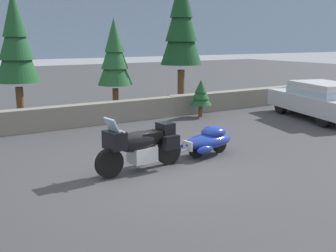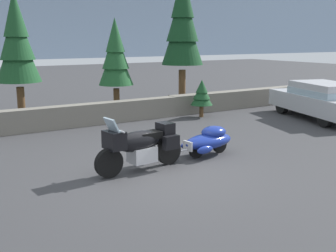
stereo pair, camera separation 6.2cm
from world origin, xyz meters
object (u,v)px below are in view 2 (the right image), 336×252
(sedan_at_right_edge, at_px, (322,99))
(pine_tree_secondary, at_px, (17,41))
(pine_tree_far_right, at_px, (115,55))
(car_shaped_trailer, at_px, (209,140))
(pine_tree_tall, at_px, (183,22))
(touring_motorcycle, at_px, (140,145))

(sedan_at_right_edge, height_order, pine_tree_secondary, pine_tree_secondary)
(pine_tree_secondary, relative_size, pine_tree_far_right, 1.22)
(pine_tree_far_right, bearing_deg, car_shaped_trailer, -92.77)
(car_shaped_trailer, bearing_deg, pine_tree_far_right, 87.23)
(pine_tree_tall, distance_m, pine_tree_secondary, 6.80)
(sedan_at_right_edge, distance_m, pine_tree_tall, 6.45)
(pine_tree_tall, distance_m, pine_tree_far_right, 3.45)
(car_shaped_trailer, xyz_separation_m, pine_tree_far_right, (0.31, 6.41, 1.98))
(pine_tree_tall, xyz_separation_m, pine_tree_secondary, (-6.76, 0.15, -0.76))
(car_shaped_trailer, xyz_separation_m, pine_tree_secondary, (-3.26, 6.69, 2.51))
(touring_motorcycle, height_order, pine_tree_secondary, pine_tree_secondary)
(sedan_at_right_edge, xyz_separation_m, pine_tree_tall, (-3.18, 4.79, 2.92))
(car_shaped_trailer, distance_m, pine_tree_far_right, 6.71)
(pine_tree_far_right, bearing_deg, touring_motorcycle, -110.38)
(pine_tree_secondary, height_order, pine_tree_far_right, pine_tree_secondary)
(sedan_at_right_edge, bearing_deg, pine_tree_tall, 123.52)
(touring_motorcycle, xyz_separation_m, car_shaped_trailer, (2.15, 0.21, -0.21))
(sedan_at_right_edge, distance_m, pine_tree_secondary, 11.30)
(car_shaped_trailer, height_order, pine_tree_tall, pine_tree_tall)
(touring_motorcycle, xyz_separation_m, pine_tree_secondary, (-1.11, 6.90, 2.30))
(pine_tree_tall, bearing_deg, pine_tree_secondary, 178.71)
(touring_motorcycle, relative_size, pine_tree_far_right, 0.61)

